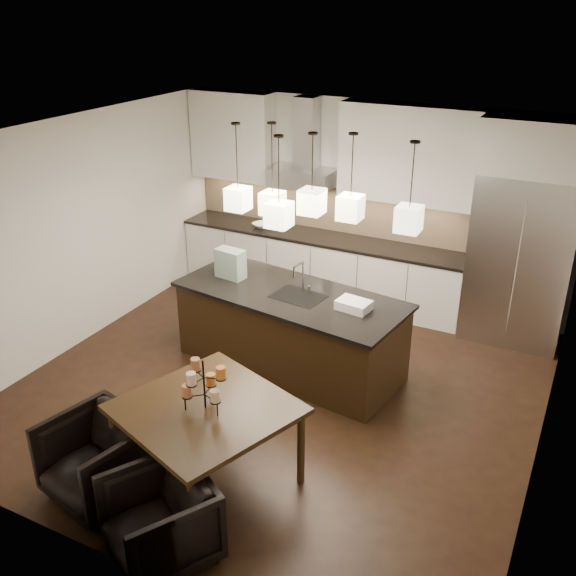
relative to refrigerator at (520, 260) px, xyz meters
The scene contains 37 objects.
floor 3.35m from the refrigerator, 131.42° to the right, with size 5.50×5.50×0.02m, color black.
ceiling 3.62m from the refrigerator, 131.42° to the right, with size 5.50×5.50×0.02m, color white.
wall_back 2.16m from the refrigerator, 169.74° to the left, with size 5.50×0.02×2.80m, color silver.
wall_front 5.56m from the refrigerator, 112.22° to the right, with size 5.50×0.02×2.80m, color silver.
wall_left 5.42m from the refrigerator, 153.91° to the right, with size 0.02×5.50×2.80m, color silver.
wall_right 2.49m from the refrigerator, 74.50° to the right, with size 0.02×5.50×2.80m, color silver.
refrigerator is the anchor object (origin of this frame).
fridge_panel 1.40m from the refrigerator, ahead, with size 1.26×0.72×0.65m, color silver.
lower_cabinets 2.80m from the refrigerator, behind, with size 4.21×0.62×0.88m, color silver.
countertop 2.73m from the refrigerator, behind, with size 4.21×0.66×0.04m, color black.
backsplash 2.75m from the refrigerator, behind, with size 4.21×0.02×0.63m, color tan.
upper_cab_left 4.35m from the refrigerator, behind, with size 1.25×0.35×1.25m, color silver.
upper_cab_right 1.91m from the refrigerator, behind, with size 1.86×0.35×1.25m, color silver.
hood_canopy 3.09m from the refrigerator, behind, with size 0.90×0.52×0.24m, color #B7B7BA.
hood_chimney 3.28m from the refrigerator, behind, with size 0.30×0.28×0.96m, color #B7B7BA.
fruit_bowl 3.64m from the refrigerator, behind, with size 0.26×0.26×0.06m, color silver.
island_body 2.98m from the refrigerator, 139.07° to the right, with size 2.59×1.04×0.91m, color black.
island_top 2.92m from the refrigerator, 139.07° to the right, with size 2.67×1.12×0.04m, color black.
faucet 2.77m from the refrigerator, 138.87° to the right, with size 0.10×0.25×0.39m, color silver, non-canonical shape.
tote_bag 3.55m from the refrigerator, 149.03° to the right, with size 0.35×0.19×0.35m, color #1D4A2D.
food_container 2.42m from the refrigerator, 125.64° to the right, with size 0.35×0.25×0.10m, color silver.
dining_table 4.53m from the refrigerator, 116.07° to the right, with size 1.33×1.33×0.80m, color black, non-canonical shape.
candelabra 4.48m from the refrigerator, 116.07° to the right, with size 0.38×0.38×0.47m, color black, non-canonical shape.
candle_a 4.46m from the refrigerator, 114.17° to the right, with size 0.08×0.08×0.11m, color #D6B18E.
candle_b 4.36m from the refrigerator, 117.24° to the right, with size 0.08×0.08×0.11m, color #C46620.
candle_c 4.61m from the refrigerator, 116.81° to the right, with size 0.08×0.08×0.11m, color #A35938.
candle_d 4.37m from the refrigerator, 114.69° to the right, with size 0.08×0.08×0.11m, color #C46620.
candle_e 4.47m from the refrigerator, 117.87° to the right, with size 0.08×0.08×0.11m, color #A35938.
candle_f 4.61m from the refrigerator, 115.61° to the right, with size 0.08×0.08×0.11m, color #D6B18E.
armchair_left 5.40m from the refrigerator, 120.74° to the right, with size 0.80×0.82×0.75m, color black.
armchair_right 5.30m from the refrigerator, 110.35° to the right, with size 0.76×0.79×0.72m, color black.
pendant_a 3.55m from the refrigerator, 147.26° to the right, with size 0.24×0.24×0.26m, color #F3EDC9.
pendant_b 3.16m from the refrigerator, 147.22° to the right, with size 0.24×0.24×0.26m, color #F3EDC9.
pendant_c 2.93m from the refrigerator, 134.64° to the right, with size 0.24×0.24×0.26m, color #F3EDC9.
pendant_d 2.57m from the refrigerator, 131.14° to the right, with size 0.24×0.24×0.26m, color #F3EDC9.
pendant_e 2.31m from the refrigerator, 115.67° to the right, with size 0.24×0.24×0.26m, color #F3EDC9.
pendant_f 3.25m from the refrigerator, 134.33° to the right, with size 0.24×0.24×0.26m, color #F3EDC9.
Camera 1 is at (2.85, -5.43, 4.06)m, focal length 40.00 mm.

